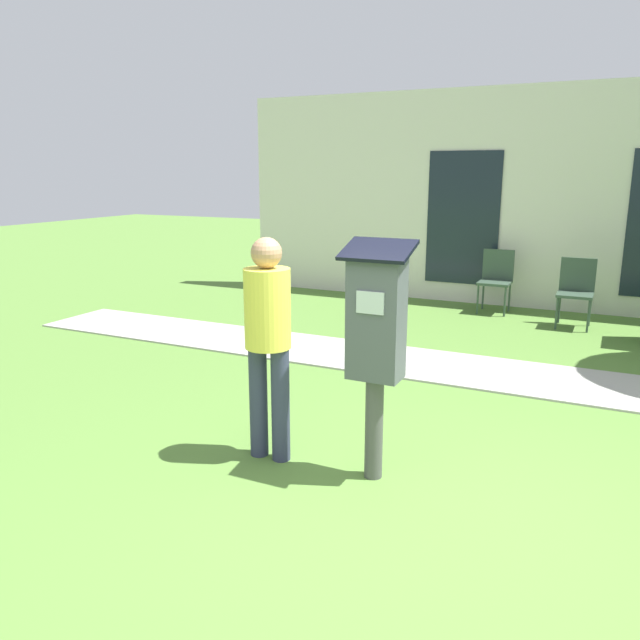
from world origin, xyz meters
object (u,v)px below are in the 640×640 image
parking_meter (376,330)px  outdoor_chair_middle (576,287)px  outdoor_chair_left (496,276)px  person_standing (268,332)px

parking_meter → outdoor_chair_middle: (0.89, 5.06, -0.49)m
outdoor_chair_left → outdoor_chair_middle: bearing=-3.1°
person_standing → outdoor_chair_left: bearing=72.7°
person_standing → outdoor_chair_middle: (1.67, 5.10, -0.40)m
parking_meter → outdoor_chair_middle: size_ratio=1.77×
outdoor_chair_left → outdoor_chair_middle: same height
person_standing → outdoor_chair_middle: person_standing is taller
outdoor_chair_middle → outdoor_chair_left: bearing=141.4°
outdoor_chair_left → parking_meter: bearing=-68.6°
parking_meter → person_standing: 0.78m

